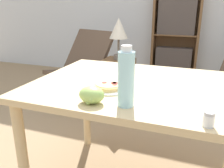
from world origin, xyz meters
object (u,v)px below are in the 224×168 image
Objects in this scene: pizza_on_plate at (108,87)px; lounge_chair_near at (80,78)px; bookshelf at (175,39)px; side_table at (118,84)px; table_lamp at (119,30)px; salt_shaker at (209,119)px; drink_bottle at (126,78)px; grape_bunch at (92,95)px.

lounge_chair_near reaches higher than pizza_on_plate.
side_table is at bearing -110.93° from bookshelf.
table_lamp reaches higher than side_table.
bookshelf reaches higher than salt_shaker.
bookshelf is at bearing 69.07° from side_table.
drink_bottle reaches higher than lounge_chair_near.
grape_bunch is at bearing -91.45° from bookshelf.
grape_bunch is 2.04m from lounge_chair_near.
drink_bottle reaches higher than pizza_on_plate.
bookshelf is (0.07, 2.73, -0.09)m from pizza_on_plate.
bookshelf is at bearing 88.55° from grape_bunch.
drink_bottle is at bearing 9.34° from grape_bunch.
table_lamp reaches higher than grape_bunch.
table_lamp is at bearing 0.00° from side_table.
lounge_chair_near is 0.86m from table_lamp.
pizza_on_plate is at bearing 131.02° from drink_bottle.
pizza_on_plate is 1.72× the size of grape_bunch.
lounge_chair_near reaches higher than grape_bunch.
drink_bottle is at bearing -38.94° from lounge_chair_near.
bookshelf is 3.23× the size of table_lamp.
bookshelf is at bearing 91.64° from drink_bottle.
pizza_on_plate is at bearing -91.43° from bookshelf.
grape_bunch is at bearing -43.14° from lounge_chair_near.
side_table is at bearing 180.00° from table_lamp.
drink_bottle reaches higher than side_table.
salt_shaker is 2.37m from lounge_chair_near.
table_lamp is at bearing 104.56° from grape_bunch.
grape_bunch is 0.51m from salt_shaker.
drink_bottle is 0.37m from salt_shaker.
lounge_chair_near is (-1.48, 1.77, -0.51)m from salt_shaker.
lounge_chair_near is at bearing 123.00° from pizza_on_plate.
bookshelf reaches higher than lounge_chair_near.
bookshelf is (-0.08, 2.90, -0.20)m from drink_bottle.
side_table is 0.63m from table_lamp.
salt_shaker is 0.13× the size of table_lamp.
salt_shaker is 0.10× the size of side_table.
table_lamp is (-0.93, 1.68, 0.14)m from salt_shaker.
salt_shaker is at bearing -6.05° from grape_bunch.
salt_shaker is 0.04× the size of bookshelf.
pizza_on_plate reaches higher than side_table.
bookshelf is 1.41m from table_lamp.
lounge_chair_near is 1.52× the size of side_table.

